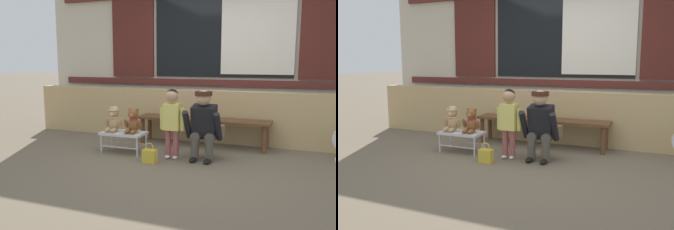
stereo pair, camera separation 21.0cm
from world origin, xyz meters
The scene contains 10 objects.
ground_plane centered at (0.00, 0.00, 0.00)m, with size 60.00×60.00×0.00m, color brown.
brick_low_wall centered at (0.00, 1.43, 0.42)m, with size 6.76×0.25×0.85m, color tan.
shop_facade centered at (0.00, 1.94, 1.89)m, with size 6.90×0.26×3.79m.
wooden_bench_long centered at (-0.10, 1.06, 0.37)m, with size 2.10×0.40×0.44m.
small_display_bench centered at (-1.06, 0.26, 0.27)m, with size 0.64×0.36×0.30m.
teddy_bear_with_hat centered at (-1.22, 0.26, 0.47)m, with size 0.28×0.27×0.36m.
teddy_bear_plain centered at (-0.90, 0.26, 0.46)m, with size 0.28×0.26×0.36m.
child_standing centered at (-0.28, 0.19, 0.59)m, with size 0.35×0.18×0.96m.
adult_crouching centered at (0.15, 0.30, 0.48)m, with size 0.50×0.49×0.95m.
handbag_on_ground centered at (-0.47, -0.12, 0.10)m, with size 0.18×0.11×0.27m.
Camera 2 is at (1.59, -4.15, 1.32)m, focal length 37.87 mm.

